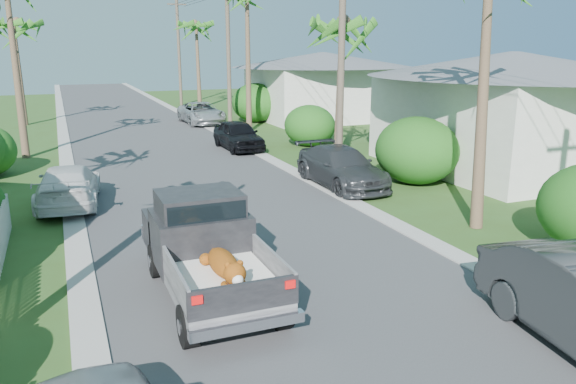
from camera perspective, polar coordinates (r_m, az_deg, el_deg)
name	(u,v)px	position (r m, az deg, el deg)	size (l,w,h in m)	color
road	(148,140)	(31.95, -14.04, 5.17)	(8.00, 100.00, 0.02)	#38383A
curb_left	(64,144)	(31.64, -21.77, 4.51)	(0.60, 100.00, 0.06)	#A5A39E
curb_right	(224,135)	(32.81, -6.57, 5.78)	(0.60, 100.00, 0.06)	#A5A39E
pickup_truck	(204,244)	(11.89, -8.52, -5.21)	(1.98, 5.12, 2.06)	black
parked_car_rm	(341,167)	(20.67, 5.43, 2.50)	(1.96, 4.82, 1.40)	#313336
parked_car_rf	(238,135)	(28.12, -5.08, 5.76)	(1.68, 4.18, 1.42)	black
parked_car_rd	(201,113)	(37.92, -8.78, 7.91)	(2.32, 5.03, 1.40)	#ADB0B4
parked_car_lf	(68,186)	(19.36, -21.41, 0.59)	(1.84, 4.52, 1.31)	white
palm_l_d	(13,22)	(40.32, -26.12, 15.22)	(4.40, 4.40, 7.70)	brown
palm_r_b	(341,22)	(23.94, 5.44, 16.80)	(4.40, 4.40, 7.20)	brown
palm_r_d	(196,24)	(47.54, -9.29, 16.51)	(4.40, 4.40, 8.00)	brown
shrub_r_b	(417,150)	(21.46, 12.94, 4.15)	(3.00, 3.30, 2.50)	#1A4F16
shrub_r_c	(310,125)	(29.09, 2.22, 6.77)	(2.60, 2.86, 2.10)	#1A4F16
shrub_r_d	(256,103)	(38.49, -3.31, 9.05)	(3.20, 3.52, 2.60)	#1A4F16
house_right_near	(509,115)	(25.37, 21.52, 7.29)	(8.00, 9.00, 4.80)	silver
house_right_far	(322,88)	(40.31, 3.52, 10.47)	(9.00, 8.00, 4.60)	silver
utility_pole_b	(341,57)	(21.69, 5.44, 13.46)	(1.60, 0.26, 9.00)	brown
utility_pole_c	(228,53)	(35.68, -6.07, 13.87)	(1.60, 0.26, 9.00)	brown
utility_pole_d	(179,51)	(50.25, -11.02, 13.88)	(1.60, 0.26, 9.00)	brown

